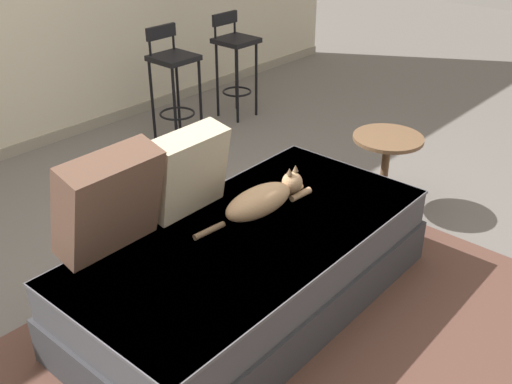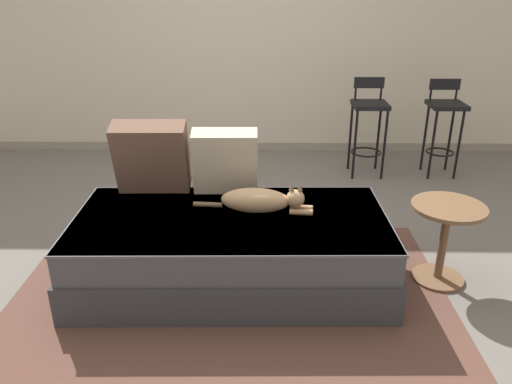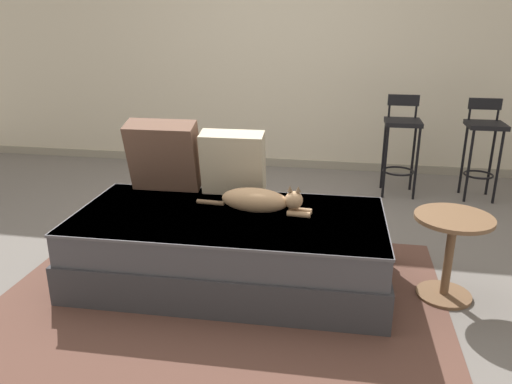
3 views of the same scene
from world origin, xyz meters
TOP-DOWN VIEW (x-y plane):
  - ground_plane at (0.00, 0.00)m, footprint 16.00×16.00m
  - wall_back_panel at (0.00, 2.25)m, footprint 8.00×0.10m
  - wall_baseboard_trim at (0.00, 2.20)m, footprint 8.00×0.02m
  - area_rug at (0.00, -0.70)m, footprint 2.61×2.05m
  - couch at (0.00, -0.40)m, footprint 1.92×0.99m
  - throw_pillow_corner at (-0.53, -0.03)m, footprint 0.47×0.29m
  - throw_pillow_middle at (-0.05, -0.03)m, footprint 0.42×0.23m
  - cat at (0.18, -0.32)m, footprint 0.74×0.20m
  - bar_stool_near_window at (1.18, 1.50)m, footprint 0.32×0.32m
  - bar_stool_by_doorway at (1.89, 1.50)m, footprint 0.32×0.32m
  - side_table at (1.30, -0.38)m, footprint 0.44×0.44m

SIDE VIEW (x-z plane):
  - ground_plane at x=0.00m, z-range 0.00..0.00m
  - area_rug at x=0.00m, z-range 0.00..0.01m
  - wall_baseboard_trim at x=0.00m, z-range 0.00..0.09m
  - couch at x=0.00m, z-range 0.00..0.45m
  - side_table at x=1.30m, z-range 0.08..0.59m
  - cat at x=0.18m, z-range 0.42..0.61m
  - bar_stool_near_window at x=1.18m, z-range 0.09..1.01m
  - bar_stool_by_doorway at x=1.89m, z-range 0.11..1.01m
  - throw_pillow_middle at x=-0.05m, z-range 0.44..0.88m
  - throw_pillow_corner at x=-0.53m, z-range 0.44..0.94m
  - wall_back_panel at x=0.00m, z-range 0.00..2.60m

